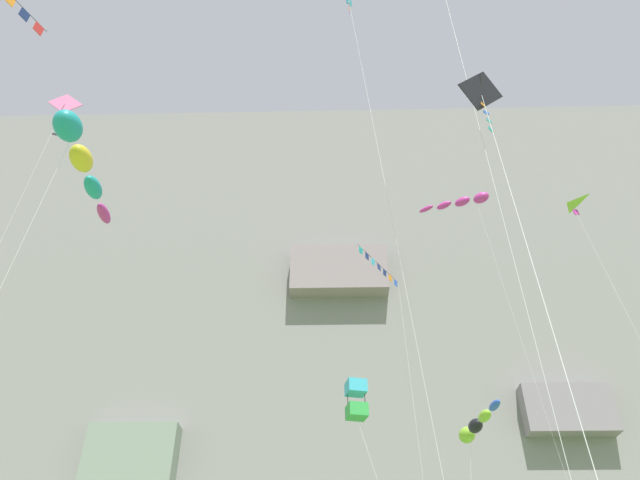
% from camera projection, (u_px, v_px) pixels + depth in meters
% --- Properties ---
extents(cliff_face, '(180.00, 25.86, 64.48)m').
position_uv_depth(cliff_face, '(339.00, 364.00, 72.91)').
color(cliff_face, gray).
rests_on(cliff_face, ground).
extents(kite_delta_far_right, '(2.15, 5.54, 27.51)m').
position_uv_depth(kite_delta_far_right, '(573.00, 216.00, 40.48)').
color(kite_delta_far_right, '#8CCC33').
rests_on(kite_delta_far_right, ground).
extents(kite_windsock_high_left, '(1.24, 6.11, 17.47)m').
position_uv_depth(kite_windsock_high_left, '(80.00, 156.00, 21.82)').
color(kite_windsock_high_left, teal).
rests_on(kite_windsock_high_left, ground).
extents(kite_box_high_center, '(3.62, 4.22, 14.23)m').
position_uv_depth(kite_box_high_center, '(356.00, 400.00, 31.27)').
color(kite_box_high_center, '#38B2D1').
rests_on(kite_box_high_center, ground).
extents(kite_windsock_mid_left, '(3.55, 6.78, 14.55)m').
position_uv_depth(kite_windsock_mid_left, '(475.00, 427.00, 37.12)').
color(kite_windsock_mid_left, '#8CCC33').
rests_on(kite_windsock_mid_left, ground).
extents(kite_diamond_upper_mid, '(2.27, 2.68, 31.37)m').
position_uv_depth(kite_diamond_upper_mid, '(61.00, 112.00, 36.51)').
color(kite_diamond_upper_mid, pink).
rests_on(kite_diamond_upper_mid, ground).
extents(kite_diamond_far_left, '(2.34, 4.15, 33.28)m').
position_uv_depth(kite_diamond_far_left, '(354.00, 25.00, 31.68)').
color(kite_diamond_far_left, '#38B2D1').
rests_on(kite_diamond_far_left, ground).
extents(kite_diamond_low_left, '(1.43, 3.35, 13.81)m').
position_uv_depth(kite_diamond_low_left, '(486.00, 110.00, 13.91)').
color(kite_diamond_low_left, black).
rests_on(kite_diamond_low_left, ground).
extents(kite_windsock_low_right, '(7.02, 4.74, 35.04)m').
position_uv_depth(kite_windsock_low_right, '(464.00, 202.00, 50.96)').
color(kite_windsock_low_right, '#CC3399').
rests_on(kite_windsock_low_right, ground).
extents(kite_banner_high_right, '(3.37, 5.85, 26.52)m').
position_uv_depth(kite_banner_high_right, '(382.00, 281.00, 43.94)').
color(kite_banner_high_right, black).
rests_on(kite_banner_high_right, ground).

